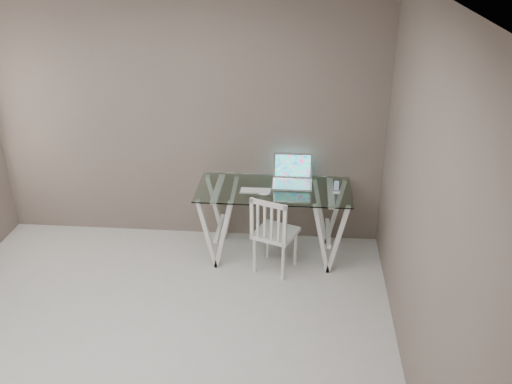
% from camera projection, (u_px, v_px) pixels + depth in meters
% --- Properties ---
extents(room, '(4.50, 4.52, 2.71)m').
position_uv_depth(room, '(104.00, 168.00, 3.56)').
color(room, '#B3B0AC').
rests_on(room, ground).
extents(desk, '(1.50, 0.70, 0.75)m').
position_uv_depth(desk, '(273.00, 222.00, 5.70)').
color(desk, silver).
rests_on(desk, ground).
extents(chair, '(0.48, 0.48, 0.81)m').
position_uv_depth(chair, '(273.00, 232.00, 5.39)').
color(chair, silver).
rests_on(chair, ground).
extents(laptop, '(0.39, 0.32, 0.27)m').
position_uv_depth(laptop, '(292.00, 176.00, 5.65)').
color(laptop, silver).
rests_on(laptop, desk).
extents(keyboard, '(0.30, 0.13, 0.01)m').
position_uv_depth(keyboard, '(255.00, 191.00, 5.50)').
color(keyboard, silver).
rests_on(keyboard, desk).
extents(mouse, '(0.10, 0.06, 0.03)m').
position_uv_depth(mouse, '(264.00, 194.00, 5.41)').
color(mouse, silver).
rests_on(mouse, desk).
extents(phone_dock, '(0.07, 0.07, 0.13)m').
position_uv_depth(phone_dock, '(336.00, 189.00, 5.46)').
color(phone_dock, white).
rests_on(phone_dock, desk).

